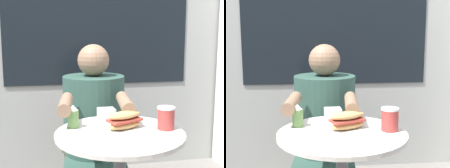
# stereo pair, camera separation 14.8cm
# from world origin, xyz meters

# --- Properties ---
(storefront_wall) EXTENTS (8.00, 0.09, 2.80)m
(storefront_wall) POSITION_xyz_m (0.00, 1.33, 1.40)
(storefront_wall) COLOR #9E9E99
(storefront_wall) RESTS_ON ground_plane
(diner_chair) EXTENTS (0.42, 0.42, 0.87)m
(diner_chair) POSITION_xyz_m (-0.04, 0.87, 0.52)
(diner_chair) COLOR brown
(diner_chair) RESTS_ON ground_plane
(seated_diner) EXTENTS (0.45, 0.72, 1.15)m
(seated_diner) POSITION_xyz_m (-0.05, 0.51, 0.49)
(seated_diner) COLOR #2D4C42
(seated_diner) RESTS_ON ground_plane
(sandwich_on_plate) EXTENTS (0.23, 0.23, 0.09)m
(sandwich_on_plate) POSITION_xyz_m (0.03, 0.02, 0.79)
(sandwich_on_plate) COLOR white
(sandwich_on_plate) RESTS_ON cafe_table
(drink_cup) EXTENTS (0.09, 0.09, 0.11)m
(drink_cup) POSITION_xyz_m (0.23, -0.00, 0.81)
(drink_cup) COLOR #B73D38
(drink_cup) RESTS_ON cafe_table
(napkin_box) EXTENTS (0.09, 0.09, 0.06)m
(napkin_box) POSITION_xyz_m (-0.02, 0.23, 0.78)
(napkin_box) COLOR silver
(napkin_box) RESTS_ON cafe_table
(condiment_bottle) EXTENTS (0.05, 0.05, 0.11)m
(condiment_bottle) POSITION_xyz_m (-0.21, 0.11, 0.81)
(condiment_bottle) COLOR #66934C
(condiment_bottle) RESTS_ON cafe_table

